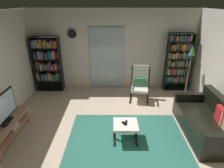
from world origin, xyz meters
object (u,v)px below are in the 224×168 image
object	(u,v)px
bookshelf_near_tv	(48,62)
ottoman	(125,126)
floor_lamp_by_shelf	(191,56)
cell_phone	(124,123)
wall_clock	(72,34)
lounge_armchair	(140,82)
bookshelf_near_sofa	(178,61)
tv_remote	(126,122)
leather_sofa	(209,122)
television	(2,110)
tv_stand	(7,128)

from	to	relation	value
bookshelf_near_tv	ottoman	bearing A→B (deg)	-46.28
bookshelf_near_tv	floor_lamp_by_shelf	distance (m)	4.46
cell_phone	floor_lamp_by_shelf	size ratio (longest dim) A/B	0.09
bookshelf_near_tv	wall_clock	distance (m)	1.23
lounge_armchair	ottoman	world-z (taller)	lounge_armchair
ottoman	cell_phone	xyz separation A→B (m)	(-0.03, 0.00, 0.08)
bookshelf_near_sofa	wall_clock	distance (m)	3.51
tv_remote	floor_lamp_by_shelf	world-z (taller)	floor_lamp_by_shelf
leather_sofa	bookshelf_near_sofa	bearing A→B (deg)	90.97
leather_sofa	ottoman	distance (m)	1.89
bookshelf_near_tv	wall_clock	bearing A→B (deg)	13.79
bookshelf_near_tv	bookshelf_near_sofa	size ratio (longest dim) A/B	0.95
cell_phone	television	bearing A→B (deg)	151.04
bookshelf_near_sofa	leather_sofa	size ratio (longest dim) A/B	1.08
bookshelf_near_sofa	leather_sofa	world-z (taller)	bookshelf_near_sofa
bookshelf_near_tv	leather_sofa	distance (m)	4.90
tv_stand	cell_phone	xyz separation A→B (m)	(2.52, 0.01, 0.11)
cell_phone	lounge_armchair	bearing A→B (deg)	43.43
lounge_armchair	bookshelf_near_tv	bearing A→B (deg)	168.52
wall_clock	lounge_armchair	bearing A→B (deg)	-20.74
leather_sofa	lounge_armchair	distance (m)	2.17
bookshelf_near_sofa	lounge_armchair	xyz separation A→B (m)	(-1.29, -0.68, -0.48)
tv_stand	cell_phone	bearing A→B (deg)	0.30
bookshelf_near_sofa	television	bearing A→B (deg)	-149.15
leather_sofa	lounge_armchair	world-z (taller)	lounge_armchair
floor_lamp_by_shelf	wall_clock	bearing A→B (deg)	169.35
bookshelf_near_sofa	tv_remote	size ratio (longest dim) A/B	13.20
tv_stand	bookshelf_near_tv	size ratio (longest dim) A/B	0.77
leather_sofa	tv_remote	size ratio (longest dim) A/B	12.23
tv_stand	wall_clock	bearing A→B (deg)	70.27
tv_stand	bookshelf_near_tv	distance (m)	2.61
tv_remote	cell_phone	xyz separation A→B (m)	(-0.04, -0.04, -0.00)
ottoman	floor_lamp_by_shelf	distance (m)	3.04
ottoman	wall_clock	distance (m)	3.49
bookshelf_near_sofa	wall_clock	bearing A→B (deg)	177.86
leather_sofa	bookshelf_near_tv	bearing A→B (deg)	151.70
leather_sofa	floor_lamp_by_shelf	size ratio (longest dim) A/B	1.09
tv_stand	tv_remote	distance (m)	2.57
tv_stand	television	world-z (taller)	television
tv_stand	leather_sofa	bearing A→B (deg)	2.81
bookshelf_near_sofa	ottoman	size ratio (longest dim) A/B	3.63
cell_phone	floor_lamp_by_shelf	xyz separation A→B (m)	(2.04, 2.04, 0.91)
leather_sofa	ottoman	bearing A→B (deg)	-173.63
wall_clock	tv_stand	bearing A→B (deg)	-109.73
tv_remote	lounge_armchair	bearing A→B (deg)	81.16
bookshelf_near_sofa	tv_remote	distance (m)	3.19
television	bookshelf_near_tv	world-z (taller)	bookshelf_near_tv
tv_stand	floor_lamp_by_shelf	bearing A→B (deg)	24.19
bookshelf_near_sofa	tv_remote	xyz separation A→B (m)	(-1.82, -2.55, -0.60)
bookshelf_near_sofa	bookshelf_near_tv	bearing A→B (deg)	-178.97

